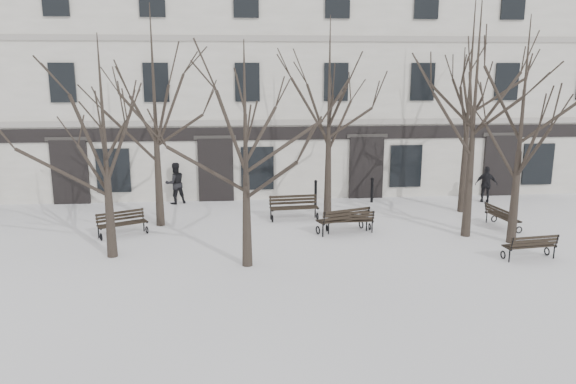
{
  "coord_description": "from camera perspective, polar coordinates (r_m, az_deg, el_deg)",
  "views": [
    {
      "loc": [
        -2.37,
        -17.55,
        6.07
      ],
      "look_at": [
        -0.6,
        3.0,
        1.46
      ],
      "focal_mm": 35.0,
      "sensor_mm": 36.0,
      "label": 1
    }
  ],
  "objects": [
    {
      "name": "tree_4",
      "position": [
        21.78,
        -13.47,
        10.01
      ],
      "size": [
        5.84,
        5.84,
        8.34
      ],
      "color": "black",
      "rests_on": "ground"
    },
    {
      "name": "ground",
      "position": [
        18.72,
        2.64,
        -6.33
      ],
      "size": [
        100.0,
        100.0,
        0.0
      ],
      "primitive_type": "plane",
      "color": "white",
      "rests_on": "ground"
    },
    {
      "name": "bench_4",
      "position": [
        20.96,
        5.67,
        -2.76
      ],
      "size": [
        2.07,
        1.32,
        0.99
      ],
      "rotation": [
        0.0,
        0.0,
        3.48
      ],
      "color": "black",
      "rests_on": "ground"
    },
    {
      "name": "tree_3",
      "position": [
        20.59,
        22.78,
        8.21
      ],
      "size": [
        5.42,
        5.42,
        7.74
      ],
      "color": "black",
      "rests_on": "ground"
    },
    {
      "name": "bench_2",
      "position": [
        19.68,
        23.41,
        -5.01
      ],
      "size": [
        1.76,
        0.83,
        0.86
      ],
      "rotation": [
        0.0,
        0.0,
        3.27
      ],
      "color": "black",
      "rests_on": "ground"
    },
    {
      "name": "tree_1",
      "position": [
        16.77,
        -4.37,
        6.44
      ],
      "size": [
        4.79,
        4.79,
        6.85
      ],
      "color": "black",
      "rests_on": "ground"
    },
    {
      "name": "tree_0",
      "position": [
        18.45,
        -18.27,
        6.85
      ],
      "size": [
        4.95,
        4.95,
        7.08
      ],
      "color": "black",
      "rests_on": "ground"
    },
    {
      "name": "tree_2",
      "position": [
        20.83,
        18.55,
        10.02
      ],
      "size": [
        6.01,
        6.01,
        8.58
      ],
      "color": "black",
      "rests_on": "ground"
    },
    {
      "name": "bench_1",
      "position": [
        21.06,
        6.31,
        -2.87
      ],
      "size": [
        1.76,
        0.68,
        0.88
      ],
      "rotation": [
        0.0,
        0.0,
        3.17
      ],
      "color": "black",
      "rests_on": "ground"
    },
    {
      "name": "bollard_b",
      "position": [
        25.86,
        8.53,
        0.29
      ],
      "size": [
        0.15,
        0.15,
        1.15
      ],
      "color": "black",
      "rests_on": "ground"
    },
    {
      "name": "bench_3",
      "position": [
        22.72,
        0.59,
        -1.5
      ],
      "size": [
        2.0,
        0.89,
        0.98
      ],
      "rotation": [
        0.0,
        0.0,
        0.1
      ],
      "color": "black",
      "rests_on": "ground"
    },
    {
      "name": "building",
      "position": [
        30.61,
        -0.48,
        11.56
      ],
      "size": [
        40.4,
        10.2,
        11.4
      ],
      "color": "silver",
      "rests_on": "ground"
    },
    {
      "name": "bench_0",
      "position": [
        21.48,
        -16.51,
        -3.01
      ],
      "size": [
        1.84,
        1.36,
        0.89
      ],
      "rotation": [
        0.0,
        0.0,
        0.47
      ],
      "color": "black",
      "rests_on": "ground"
    },
    {
      "name": "bench_5",
      "position": [
        23.06,
        20.87,
        -2.31
      ],
      "size": [
        0.85,
        1.76,
        0.85
      ],
      "rotation": [
        0.0,
        0.0,
        1.72
      ],
      "color": "black",
      "rests_on": "ground"
    },
    {
      "name": "pedestrian_c",
      "position": [
        27.3,
        19.37,
        -0.97
      ],
      "size": [
        1.05,
        0.72,
        1.66
      ],
      "primitive_type": "imported",
      "rotation": [
        0.0,
        0.0,
        2.78
      ],
      "color": "black",
      "rests_on": "ground"
    },
    {
      "name": "tree_6",
      "position": [
        24.48,
        18.05,
        11.08
      ],
      "size": [
        6.35,
        6.35,
        9.08
      ],
      "color": "black",
      "rests_on": "ground"
    },
    {
      "name": "tree_5",
      "position": [
        22.72,
        4.21,
        9.91
      ],
      "size": [
        5.62,
        5.62,
        8.02
      ],
      "color": "black",
      "rests_on": "ground"
    },
    {
      "name": "bollard_a",
      "position": [
        25.16,
        2.82,
        0.05
      ],
      "size": [
        0.15,
        0.15,
        1.14
      ],
      "color": "black",
      "rests_on": "ground"
    },
    {
      "name": "pedestrian_b",
      "position": [
        25.99,
        -11.3,
        -1.15
      ],
      "size": [
        1.14,
        1.04,
        1.88
      ],
      "primitive_type": "imported",
      "rotation": [
        0.0,
        0.0,
        3.59
      ],
      "color": "black",
      "rests_on": "ground"
    }
  ]
}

